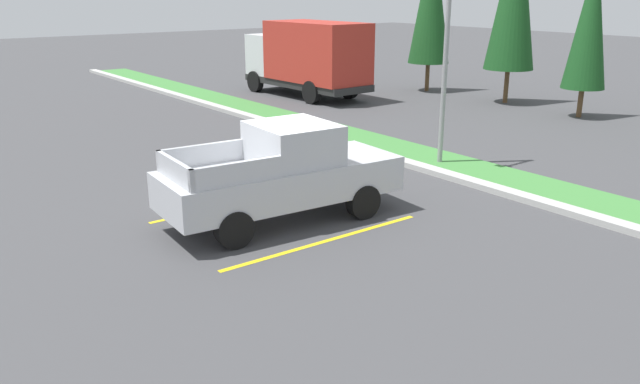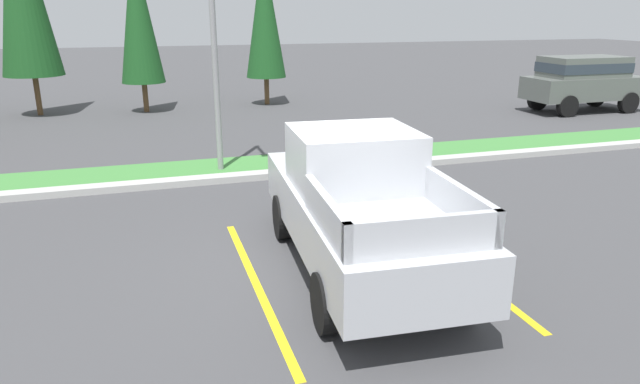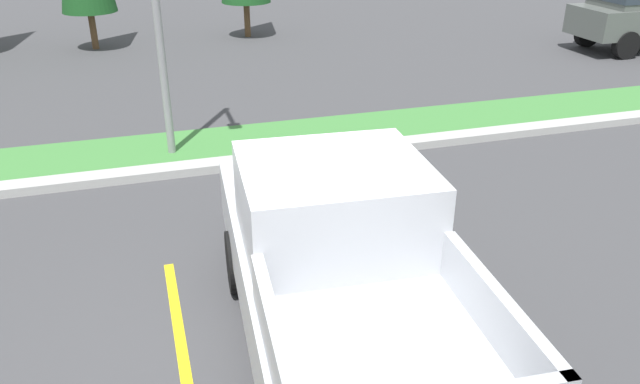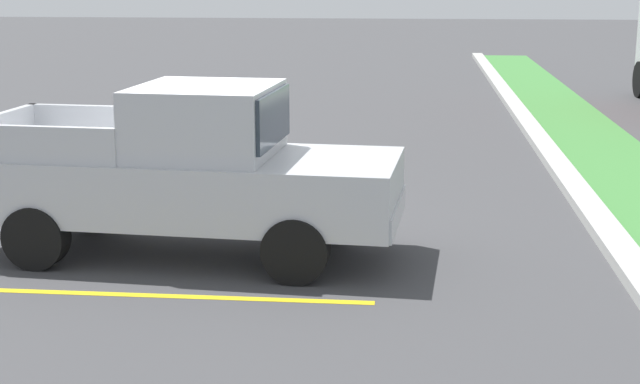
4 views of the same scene
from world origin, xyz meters
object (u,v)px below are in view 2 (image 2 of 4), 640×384
pickup_truck_main (358,204)px  suv_distant (584,79)px  cypress_tree_center (138,13)px  cypress_tree_right_inner (265,13)px  street_light (213,10)px

pickup_truck_main → suv_distant: size_ratio=1.16×
cypress_tree_center → cypress_tree_right_inner: size_ratio=1.00×
suv_distant → street_light: size_ratio=0.71×
pickup_truck_main → street_light: bearing=101.1°
cypress_tree_right_inner → street_light: bearing=-108.2°
suv_distant → street_light: bearing=-162.0°
street_light → cypress_tree_right_inner: (3.34, 10.17, -0.10)m
cypress_tree_center → cypress_tree_right_inner: 4.90m
suv_distant → street_light: 15.55m
suv_distant → cypress_tree_center: size_ratio=0.74×
pickup_truck_main → suv_distant: same height
suv_distant → cypress_tree_center: 17.06m
pickup_truck_main → cypress_tree_center: (-2.72, 15.75, 2.63)m
suv_distant → street_light: (-14.59, -4.73, 2.53)m
street_light → cypress_tree_right_inner: size_ratio=1.03×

